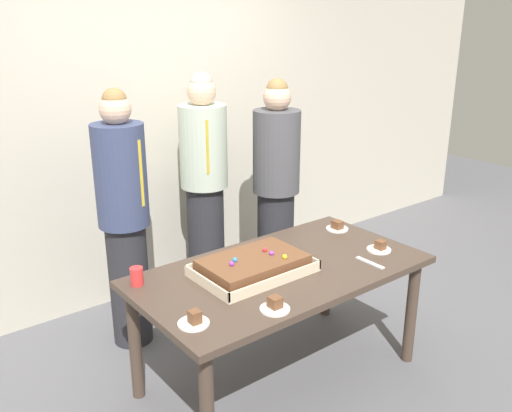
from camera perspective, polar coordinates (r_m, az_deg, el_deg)
ground_plane at (r=3.53m, az=2.46°, el=-17.31°), size 12.00×12.00×0.00m
interior_back_panel at (r=4.23m, az=-11.67°, el=10.55°), size 8.00×0.12×3.00m
party_table at (r=3.19m, az=2.63°, el=-7.89°), size 1.69×0.90×0.73m
sheet_cake at (r=3.07m, az=-0.29°, el=-6.24°), size 0.64×0.43×0.12m
plated_slice_near_left at (r=3.74m, az=8.47°, el=-2.16°), size 0.15×0.15×0.06m
plated_slice_near_right at (r=2.62m, az=-6.47°, el=-11.79°), size 0.15×0.15×0.07m
plated_slice_far_left at (r=2.72m, az=2.00°, el=-10.36°), size 0.15×0.15×0.07m
plated_slice_far_right at (r=3.46m, az=12.76°, el=-4.26°), size 0.15×0.15×0.06m
drink_cup_nearest at (r=3.01m, az=-12.33°, el=-7.17°), size 0.07×0.07×0.10m
cake_server_utensil at (r=3.28m, az=11.79°, el=-5.81°), size 0.03×0.20×0.01m
person_serving_front at (r=4.11m, az=2.10°, el=1.77°), size 0.35×0.35×1.70m
person_green_shirt_behind at (r=4.09m, az=-5.39°, el=2.01°), size 0.35×0.35×1.74m
person_striped_tie_right at (r=3.58m, az=-13.59°, el=-1.21°), size 0.32×0.32×1.71m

